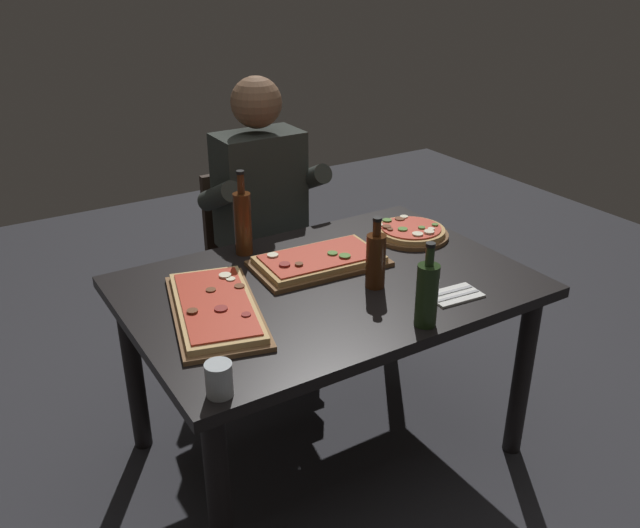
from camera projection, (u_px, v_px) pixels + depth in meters
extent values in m
plane|color=#2D2D33|center=(327.00, 446.00, 2.69)|extent=(6.40, 6.40, 0.00)
cube|color=black|center=(327.00, 287.00, 2.38)|extent=(1.40, 0.96, 0.04)
cylinder|color=black|center=(220.00, 506.00, 1.94)|extent=(0.07, 0.07, 0.70)
cylinder|color=black|center=(522.00, 376.00, 2.53)|extent=(0.07, 0.07, 0.70)
cylinder|color=black|center=(134.00, 371.00, 2.55)|extent=(0.07, 0.07, 0.70)
cylinder|color=black|center=(393.00, 292.00, 3.14)|extent=(0.07, 0.07, 0.70)
cube|color=brown|center=(319.00, 264.00, 2.49)|extent=(0.51, 0.31, 0.02)
cube|color=tan|center=(319.00, 259.00, 2.48)|extent=(0.46, 0.27, 0.02)
cube|color=#B72D19|center=(319.00, 256.00, 2.48)|extent=(0.43, 0.24, 0.01)
cylinder|color=maroon|center=(344.00, 257.00, 2.46)|extent=(0.03, 0.03, 0.00)
cylinder|color=beige|center=(273.00, 255.00, 2.47)|extent=(0.04, 0.04, 0.01)
cylinder|color=brown|center=(299.00, 264.00, 2.40)|extent=(0.03, 0.03, 0.01)
cylinder|color=#4C7F2D|center=(332.00, 253.00, 2.48)|extent=(0.04, 0.04, 0.01)
cylinder|color=maroon|center=(285.00, 265.00, 2.39)|extent=(0.04, 0.04, 0.01)
cylinder|color=#4C7F2D|center=(345.00, 256.00, 2.46)|extent=(0.04, 0.04, 0.01)
cube|color=brown|center=(216.00, 311.00, 2.16)|extent=(0.41, 0.61, 0.02)
cube|color=#DBB270|center=(216.00, 306.00, 2.16)|extent=(0.37, 0.56, 0.02)
cube|color=#B72D19|center=(215.00, 303.00, 2.15)|extent=(0.33, 0.52, 0.01)
cylinder|color=beige|center=(225.00, 275.00, 2.32)|extent=(0.04, 0.04, 0.01)
cylinder|color=brown|center=(192.00, 311.00, 2.09)|extent=(0.04, 0.04, 0.01)
cylinder|color=maroon|center=(246.00, 314.00, 2.07)|extent=(0.03, 0.03, 0.00)
cylinder|color=brown|center=(239.00, 286.00, 2.25)|extent=(0.04, 0.04, 0.00)
cylinder|color=maroon|center=(221.00, 309.00, 2.10)|extent=(0.04, 0.04, 0.01)
cylinder|color=beige|center=(231.00, 279.00, 2.29)|extent=(0.03, 0.03, 0.00)
cylinder|color=brown|center=(211.00, 290.00, 2.22)|extent=(0.03, 0.03, 0.00)
cylinder|color=brown|center=(411.00, 235.00, 2.74)|extent=(0.31, 0.31, 0.02)
cylinder|color=tan|center=(411.00, 231.00, 2.73)|extent=(0.28, 0.28, 0.02)
cylinder|color=red|center=(411.00, 228.00, 2.73)|extent=(0.24, 0.24, 0.01)
cylinder|color=beige|center=(378.00, 225.00, 2.74)|extent=(0.04, 0.04, 0.00)
cylinder|color=beige|center=(404.00, 217.00, 2.82)|extent=(0.03, 0.03, 0.00)
cylinder|color=beige|center=(431.00, 229.00, 2.70)|extent=(0.03, 0.03, 0.01)
cylinder|color=#4C7F2D|center=(422.00, 228.00, 2.71)|extent=(0.03, 0.03, 0.01)
cylinder|color=brown|center=(400.00, 219.00, 2.80)|extent=(0.04, 0.04, 0.00)
cylinder|color=#4C7F2D|center=(403.00, 229.00, 2.70)|extent=(0.04, 0.04, 0.01)
cylinder|color=brown|center=(387.00, 227.00, 2.72)|extent=(0.04, 0.04, 0.01)
cylinder|color=#4C7F2D|center=(435.00, 225.00, 2.74)|extent=(0.03, 0.03, 0.01)
cylinder|color=beige|center=(418.00, 234.00, 2.65)|extent=(0.04, 0.04, 0.01)
cylinder|color=#4C7F2D|center=(387.00, 220.00, 2.79)|extent=(0.04, 0.04, 0.01)
cylinder|color=brown|center=(390.00, 229.00, 2.70)|extent=(0.02, 0.02, 0.01)
cylinder|color=beige|center=(429.00, 232.00, 2.67)|extent=(0.04, 0.04, 0.01)
cylinder|color=#47230F|center=(243.00, 224.00, 2.54)|extent=(0.07, 0.07, 0.24)
cylinder|color=#47230F|center=(241.00, 184.00, 2.47)|extent=(0.03, 0.03, 0.08)
cylinder|color=black|center=(240.00, 172.00, 2.46)|extent=(0.03, 0.03, 0.01)
cylinder|color=#47230F|center=(376.00, 261.00, 2.30)|extent=(0.07, 0.07, 0.19)
cylinder|color=#47230F|center=(377.00, 228.00, 2.25)|extent=(0.03, 0.03, 0.05)
cylinder|color=black|center=(377.00, 219.00, 2.23)|extent=(0.03, 0.03, 0.01)
cylinder|color=#233819|center=(427.00, 296.00, 2.06)|extent=(0.07, 0.07, 0.21)
cylinder|color=#233819|center=(430.00, 256.00, 2.00)|extent=(0.03, 0.03, 0.06)
cylinder|color=black|center=(431.00, 245.00, 1.99)|extent=(0.03, 0.03, 0.01)
cylinder|color=silver|center=(219.00, 379.00, 1.76)|extent=(0.07, 0.07, 0.10)
cylinder|color=silver|center=(220.00, 387.00, 1.77)|extent=(0.06, 0.06, 0.04)
cube|color=white|center=(455.00, 295.00, 2.27)|extent=(0.19, 0.12, 0.01)
cube|color=silver|center=(458.00, 296.00, 2.26)|extent=(0.17, 0.03, 0.00)
cube|color=silver|center=(451.00, 291.00, 2.29)|extent=(0.17, 0.03, 0.00)
cube|color=black|center=(263.00, 270.00, 3.17)|extent=(0.44, 0.44, 0.04)
cube|color=black|center=(242.00, 212.00, 3.22)|extent=(0.40, 0.04, 0.42)
cylinder|color=black|center=(247.00, 340.00, 3.03)|extent=(0.04, 0.04, 0.41)
cylinder|color=black|center=(318.00, 318.00, 3.21)|extent=(0.04, 0.04, 0.41)
cylinder|color=black|center=(213.00, 306.00, 3.32)|extent=(0.04, 0.04, 0.41)
cylinder|color=black|center=(280.00, 287.00, 3.50)|extent=(0.04, 0.04, 0.41)
cylinder|color=#23232D|center=(263.00, 330.00, 3.07)|extent=(0.11, 0.11, 0.45)
cylinder|color=#23232D|center=(301.00, 318.00, 3.16)|extent=(0.11, 0.11, 0.45)
cube|color=#23232D|center=(272.00, 263.00, 3.06)|extent=(0.34, 0.40, 0.12)
cube|color=#2D332D|center=(260.00, 190.00, 3.00)|extent=(0.38, 0.22, 0.52)
sphere|color=brown|center=(256.00, 102.00, 2.83)|extent=(0.22, 0.22, 0.22)
cylinder|color=#2D332D|center=(219.00, 196.00, 2.84)|extent=(0.09, 0.31, 0.21)
cylinder|color=#2D332D|center=(308.00, 179.00, 3.05)|extent=(0.09, 0.31, 0.21)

